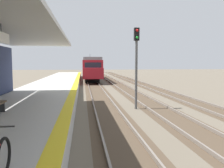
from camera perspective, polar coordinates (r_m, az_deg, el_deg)
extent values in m
cube|color=#B7B5AD|center=(13.86, -19.59, -5.58)|extent=(5.00, 80.00, 0.90)
cube|color=yellow|center=(13.49, -10.24, -3.71)|extent=(0.50, 80.00, 0.01)
cube|color=white|center=(8.54, -25.83, 10.39)|extent=(0.08, 1.40, 0.36)
cylinder|color=#333333|center=(8.58, -25.91, 12.49)|extent=(0.03, 0.03, 0.27)
cube|color=#4C3D2D|center=(17.62, -2.51, -4.50)|extent=(2.34, 120.00, 0.01)
cube|color=slate|center=(17.56, -4.86, -4.29)|extent=(0.08, 120.00, 0.15)
cube|color=slate|center=(17.68, -0.18, -4.21)|extent=(0.08, 120.00, 0.15)
cube|color=#4C3D2D|center=(18.22, 8.23, -4.23)|extent=(2.34, 120.00, 0.01)
cube|color=slate|center=(18.03, 6.03, -4.05)|extent=(0.08, 120.00, 0.15)
cube|color=slate|center=(18.41, 10.40, -3.92)|extent=(0.08, 120.00, 0.15)
cube|color=#4C3D2D|center=(19.40, 17.98, -3.86)|extent=(2.34, 120.00, 0.01)
cube|color=slate|center=(19.09, 16.03, -3.71)|extent=(0.08, 120.00, 0.15)
cube|color=slate|center=(19.71, 19.88, -3.54)|extent=(0.08, 120.00, 0.15)
cube|color=maroon|center=(41.30, -5.32, 3.92)|extent=(2.90, 18.00, 2.70)
cube|color=slate|center=(41.29, -5.34, 6.10)|extent=(2.67, 18.00, 0.44)
cube|color=black|center=(32.28, -4.77, 4.29)|extent=(2.32, 0.06, 1.21)
cube|color=maroon|center=(31.53, -4.69, 2.68)|extent=(2.78, 1.60, 1.49)
cube|color=black|center=(41.37, -3.30, 4.50)|extent=(0.04, 15.84, 0.86)
cylinder|color=#333333|center=(44.91, -5.51, 6.88)|extent=(0.06, 0.06, 0.90)
cube|color=black|center=(35.54, -4.97, 0.96)|extent=(2.17, 2.20, 0.72)
cube|color=black|center=(47.21, -5.56, 2.00)|extent=(2.17, 2.20, 0.72)
torus|color=black|center=(4.83, -25.34, -16.03)|extent=(0.06, 0.72, 0.72)
cylinder|color=#262626|center=(4.57, -26.02, -9.53)|extent=(0.48, 0.03, 0.03)
cylinder|color=#4C4C4C|center=(14.81, 6.04, 2.18)|extent=(0.16, 0.16, 4.40)
cube|color=black|center=(14.90, 6.14, 12.22)|extent=(0.32, 0.24, 0.80)
sphere|color=red|center=(14.79, 6.28, 13.13)|extent=(0.16, 0.16, 0.16)
sphere|color=green|center=(14.74, 6.26, 11.43)|extent=(0.16, 0.16, 0.16)
cube|color=#333333|center=(10.88, -26.04, -5.12)|extent=(0.36, 0.08, 0.44)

